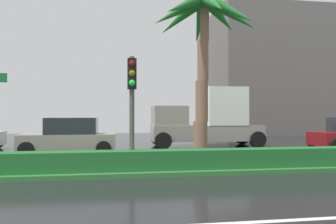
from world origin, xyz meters
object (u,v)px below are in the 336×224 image
at_px(palm_tree_centre_left, 204,23).
at_px(traffic_signal_median_right, 132,91).
at_px(car_in_traffic_third, 70,137).
at_px(box_truck_lead, 207,120).

relative_size(palm_tree_centre_left, traffic_signal_median_right, 1.81).
height_order(palm_tree_centre_left, traffic_signal_median_right, palm_tree_centre_left).
height_order(car_in_traffic_third, box_truck_lead, box_truck_lead).
relative_size(traffic_signal_median_right, car_in_traffic_third, 0.82).
height_order(traffic_signal_median_right, box_truck_lead, traffic_signal_median_right).
bearing_deg(car_in_traffic_third, box_truck_lead, -160.21).
relative_size(traffic_signal_median_right, box_truck_lead, 0.55).
height_order(palm_tree_centre_left, car_in_traffic_third, palm_tree_centre_left).
distance_m(palm_tree_centre_left, box_truck_lead, 8.11).
bearing_deg(traffic_signal_median_right, box_truck_lead, 59.64).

